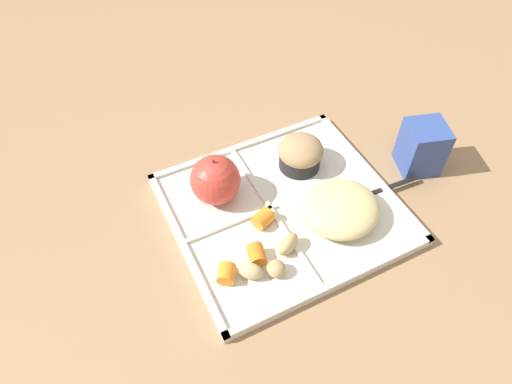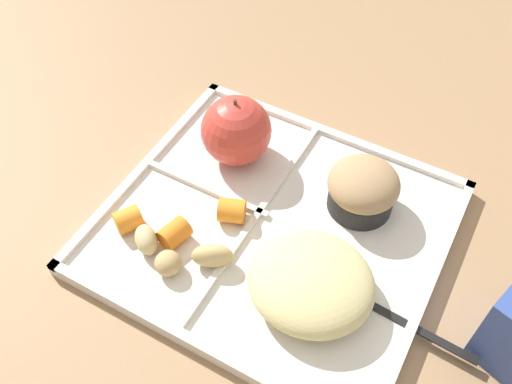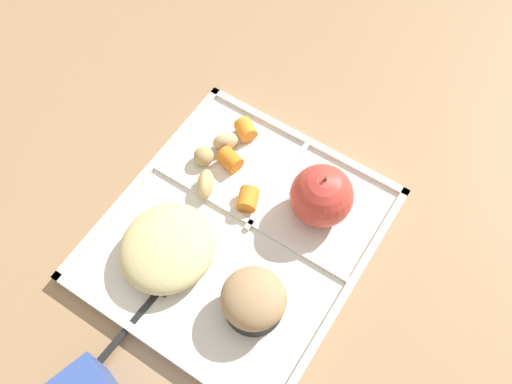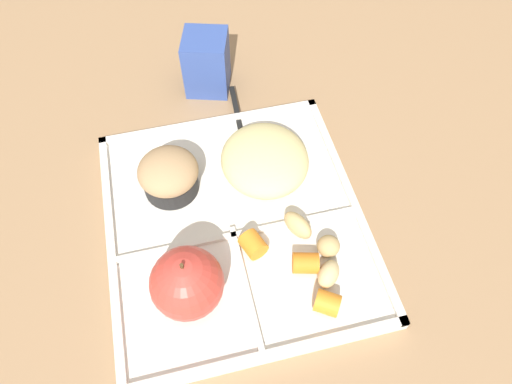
{
  "view_description": "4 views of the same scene",
  "coord_description": "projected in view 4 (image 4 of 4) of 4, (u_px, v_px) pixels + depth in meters",
  "views": [
    {
      "loc": [
        -0.23,
        -0.36,
        0.57
      ],
      "look_at": [
        -0.03,
        0.03,
        0.03
      ],
      "focal_mm": 32.43,
      "sensor_mm": 36.0,
      "label": 1
    },
    {
      "loc": [
        0.15,
        -0.3,
        0.48
      ],
      "look_at": [
        -0.02,
        -0.0,
        0.05
      ],
      "focal_mm": 40.22,
      "sensor_mm": 36.0,
      "label": 2
    },
    {
      "loc": [
        0.22,
        0.17,
        0.63
      ],
      "look_at": [
        -0.04,
        -0.0,
        0.05
      ],
      "focal_mm": 38.97,
      "sensor_mm": 36.0,
      "label": 3
    },
    {
      "loc": [
        -0.28,
        0.04,
        0.49
      ],
      "look_at": [
        0.01,
        -0.03,
        0.05
      ],
      "focal_mm": 33.05,
      "sensor_mm": 36.0,
      "label": 4
    }
  ],
  "objects": [
    {
      "name": "carrot_slice_diagonal",
      "position": [
        327.0,
        303.0,
        0.49
      ],
      "size": [
        0.03,
        0.03,
        0.02
      ],
      "primitive_type": "cylinder",
      "rotation": [
        0.0,
        1.57,
        4.14
      ],
      "color": "orange",
      "rests_on": "lunch_tray"
    },
    {
      "name": "egg_noodle_pile",
      "position": [
        265.0,
        160.0,
        0.58
      ],
      "size": [
        0.12,
        0.11,
        0.04
      ],
      "primitive_type": "ellipsoid",
      "color": "#D6C684",
      "rests_on": "lunch_tray"
    },
    {
      "name": "carrot_slice_small",
      "position": [
        306.0,
        263.0,
        0.52
      ],
      "size": [
        0.03,
        0.03,
        0.02
      ],
      "primitive_type": "cylinder",
      "rotation": [
        0.0,
        1.57,
        4.46
      ],
      "color": "orange",
      "rests_on": "lunch_tray"
    },
    {
      "name": "green_apple",
      "position": [
        187.0,
        283.0,
        0.47
      ],
      "size": [
        0.08,
        0.08,
        0.08
      ],
      "color": "#C63D33",
      "rests_on": "lunch_tray"
    },
    {
      "name": "potato_chunk_browned",
      "position": [
        298.0,
        225.0,
        0.54
      ],
      "size": [
        0.04,
        0.04,
        0.03
      ],
      "primitive_type": "ellipsoid",
      "rotation": [
        0.0,
        0.0,
        0.5
      ],
      "color": "tan",
      "rests_on": "lunch_tray"
    },
    {
      "name": "lunch_tray",
      "position": [
        235.0,
        224.0,
        0.56
      ],
      "size": [
        0.33,
        0.3,
        0.02
      ],
      "color": "silver",
      "rests_on": "ground"
    },
    {
      "name": "meatball_side",
      "position": [
        277.0,
        168.0,
        0.58
      ],
      "size": [
        0.03,
        0.03,
        0.03
      ],
      "primitive_type": "sphere",
      "color": "brown",
      "rests_on": "lunch_tray"
    },
    {
      "name": "meatball_back",
      "position": [
        267.0,
        162.0,
        0.58
      ],
      "size": [
        0.04,
        0.04,
        0.04
      ],
      "primitive_type": "sphere",
      "color": "brown",
      "rests_on": "lunch_tray"
    },
    {
      "name": "potato_chunk_wedge",
      "position": [
        328.0,
        246.0,
        0.53
      ],
      "size": [
        0.04,
        0.04,
        0.02
      ],
      "primitive_type": "ellipsoid",
      "rotation": [
        0.0,
        0.0,
        3.72
      ],
      "color": "tan",
      "rests_on": "lunch_tray"
    },
    {
      "name": "ground",
      "position": [
        235.0,
        226.0,
        0.57
      ],
      "size": [
        6.0,
        6.0,
        0.0
      ],
      "primitive_type": "plane",
      "color": "#997551"
    },
    {
      "name": "plastic_fork",
      "position": [
        242.0,
        138.0,
        0.63
      ],
      "size": [
        0.16,
        0.02,
        0.0
      ],
      "color": "black",
      "rests_on": "lunch_tray"
    },
    {
      "name": "bran_muffin",
      "position": [
        169.0,
        175.0,
        0.56
      ],
      "size": [
        0.07,
        0.07,
        0.06
      ],
      "color": "black",
      "rests_on": "lunch_tray"
    },
    {
      "name": "potato_chunk_corner",
      "position": [
        329.0,
        274.0,
        0.51
      ],
      "size": [
        0.04,
        0.04,
        0.03
      ],
      "primitive_type": "ellipsoid",
      "rotation": [
        0.0,
        0.0,
        5.59
      ],
      "color": "tan",
      "rests_on": "lunch_tray"
    },
    {
      "name": "meatball_center",
      "position": [
        286.0,
        175.0,
        0.58
      ],
      "size": [
        0.03,
        0.03,
        0.03
      ],
      "primitive_type": "sphere",
      "color": "#755B4C",
      "rests_on": "lunch_tray"
    },
    {
      "name": "carrot_slice_near_corner",
      "position": [
        253.0,
        244.0,
        0.53
      ],
      "size": [
        0.03,
        0.03,
        0.02
      ],
      "primitive_type": "cylinder",
      "rotation": [
        0.0,
        1.57,
        3.51
      ],
      "color": "orange",
      "rests_on": "lunch_tray"
    },
    {
      "name": "milk_carton",
      "position": [
        207.0,
        63.0,
        0.67
      ],
      "size": [
        0.08,
        0.08,
        0.09
      ],
      "primitive_type": "cube",
      "rotation": [
        0.0,
        0.0,
        -0.29
      ],
      "color": "#334C99",
      "rests_on": "ground"
    }
  ]
}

